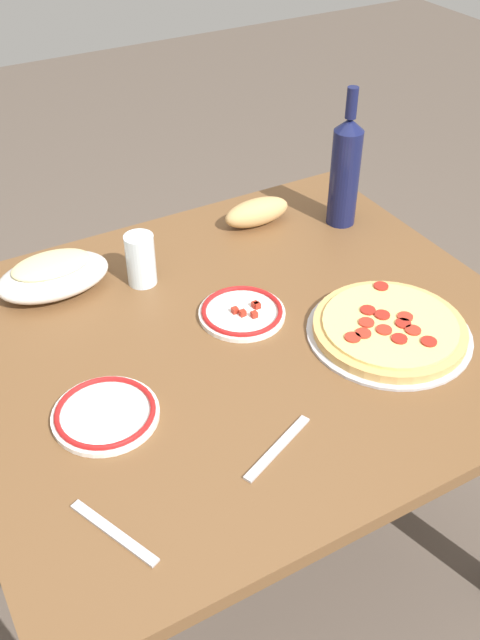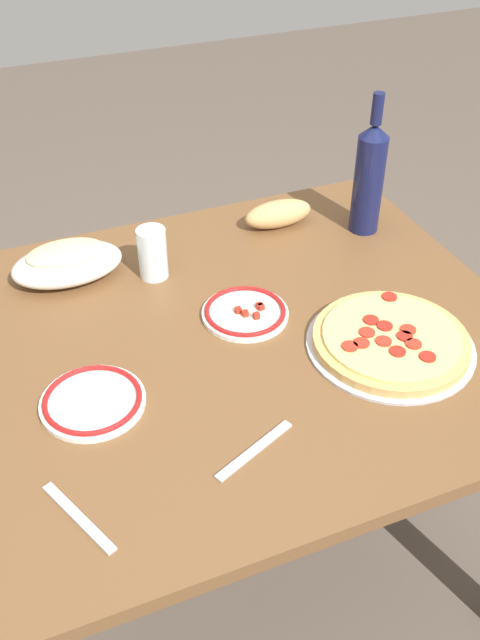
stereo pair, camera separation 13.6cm
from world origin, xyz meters
The scene contains 11 objects.
ground_plane centered at (0.00, 0.00, 0.00)m, with size 8.00×8.00×0.00m, color brown.
dining_table centered at (0.00, 0.00, 0.60)m, with size 1.12×0.98×0.73m.
pepperoni_pizza centered at (-0.25, 0.15, 0.74)m, with size 0.33×0.33×0.03m.
baked_pasta_dish centered at (0.28, -0.32, 0.77)m, with size 0.24×0.15×0.08m.
wine_bottle centered at (-0.43, -0.25, 0.86)m, with size 0.07×0.07×0.34m.
water_glass centered at (0.10, -0.25, 0.78)m, with size 0.06×0.06×0.12m, color silver.
side_plate_near centered at (-0.03, -0.04, 0.73)m, with size 0.18×0.18×0.02m.
side_plate_far centered at (0.32, 0.09, 0.73)m, with size 0.19×0.19×0.02m.
bread_loaf centered at (-0.24, -0.35, 0.76)m, with size 0.17×0.07×0.06m, color tan.
fork_left centered at (0.39, 0.32, 0.73)m, with size 0.17×0.02×0.01m, color #B7B7BC.
fork_right centered at (0.10, 0.30, 0.73)m, with size 0.17×0.02×0.01m, color #B7B7BC.
Camera 1 is at (0.54, 0.96, 1.62)m, focal length 40.06 mm.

